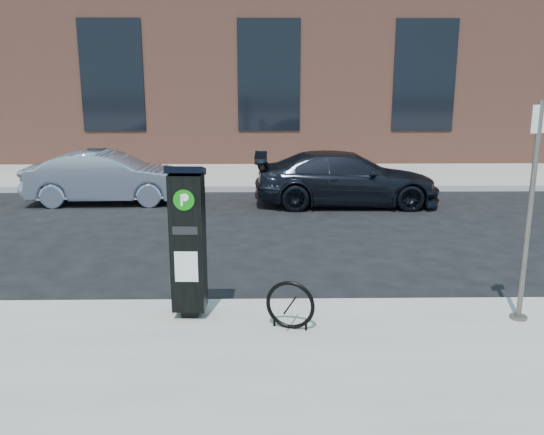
{
  "coord_description": "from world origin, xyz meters",
  "views": [
    {
      "loc": [
        -0.2,
        -6.93,
        2.94
      ],
      "look_at": [
        -0.08,
        0.5,
        1.13
      ],
      "focal_mm": 38.0,
      "sensor_mm": 36.0,
      "label": 1
    }
  ],
  "objects_px": {
    "parking_kiosk": "(188,240)",
    "bike_rack": "(290,305)",
    "car_dark": "(346,178)",
    "car_silver": "(107,177)",
    "sign_pole": "(529,215)"
  },
  "relations": [
    {
      "from": "sign_pole",
      "to": "bike_rack",
      "type": "xyz_separation_m",
      "value": [
        -2.73,
        -0.23,
        -0.99
      ]
    },
    {
      "from": "bike_rack",
      "to": "car_dark",
      "type": "xyz_separation_m",
      "value": [
        1.66,
        7.25,
        0.2
      ]
    },
    {
      "from": "sign_pole",
      "to": "car_silver",
      "type": "relative_size",
      "value": 0.68
    },
    {
      "from": "bike_rack",
      "to": "sign_pole",
      "type": "bearing_deg",
      "value": 22.63
    },
    {
      "from": "parking_kiosk",
      "to": "car_dark",
      "type": "xyz_separation_m",
      "value": [
        2.84,
        6.85,
        -0.47
      ]
    },
    {
      "from": "bike_rack",
      "to": "car_silver",
      "type": "relative_size",
      "value": 0.15
    },
    {
      "from": "car_dark",
      "to": "car_silver",
      "type": "bearing_deg",
      "value": 87.57
    },
    {
      "from": "sign_pole",
      "to": "car_silver",
      "type": "height_order",
      "value": "sign_pole"
    },
    {
      "from": "parking_kiosk",
      "to": "bike_rack",
      "type": "xyz_separation_m",
      "value": [
        1.18,
        -0.39,
        -0.66
      ]
    },
    {
      "from": "sign_pole",
      "to": "car_dark",
      "type": "relative_size",
      "value": 0.59
    },
    {
      "from": "parking_kiosk",
      "to": "car_silver",
      "type": "relative_size",
      "value": 0.49
    },
    {
      "from": "parking_kiosk",
      "to": "sign_pole",
      "type": "bearing_deg",
      "value": 0.36
    },
    {
      "from": "parking_kiosk",
      "to": "bike_rack",
      "type": "relative_size",
      "value": 3.21
    },
    {
      "from": "parking_kiosk",
      "to": "car_silver",
      "type": "distance_m",
      "value": 7.71
    },
    {
      "from": "car_silver",
      "to": "car_dark",
      "type": "distance_m",
      "value": 5.7
    }
  ]
}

